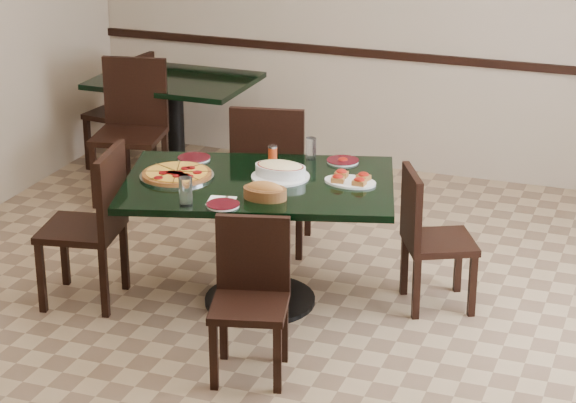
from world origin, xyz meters
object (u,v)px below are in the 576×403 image
(back_chair_near, at_px, (132,121))
(back_chair_left, at_px, (127,106))
(bread_basket, at_px, (265,191))
(back_table, at_px, (175,107))
(pepperoni_pizza, at_px, (177,174))
(chair_near, at_px, (251,289))
(main_table, at_px, (259,211))
(chair_far, at_px, (270,169))
(lasagna_casserole, at_px, (280,170))
(chair_right, at_px, (427,233))
(bruschetta_platter, at_px, (350,179))
(chair_left, at_px, (95,218))

(back_chair_near, xyz_separation_m, back_chair_left, (-0.32, 0.52, -0.06))
(back_chair_near, xyz_separation_m, bread_basket, (1.63, -1.58, 0.23))
(back_table, relative_size, pepperoni_pizza, 2.76)
(chair_near, bearing_deg, main_table, 93.96)
(chair_far, bearing_deg, back_table, -54.93)
(back_chair_near, height_order, lasagna_casserole, back_chair_near)
(back_chair_near, bearing_deg, chair_far, -36.25)
(main_table, distance_m, chair_far, 0.76)
(back_table, distance_m, back_chair_left, 0.40)
(back_chair_left, height_order, lasagna_casserole, back_chair_left)
(main_table, xyz_separation_m, lasagna_casserole, (0.09, 0.10, 0.23))
(back_chair_near, xyz_separation_m, pepperoni_pizza, (1.04, -1.43, 0.20))
(chair_right, relative_size, bruschetta_platter, 2.62)
(bruschetta_platter, bearing_deg, main_table, -158.98)
(chair_near, height_order, pepperoni_pizza, chair_near)
(bread_basket, relative_size, bruschetta_platter, 0.78)
(chair_left, relative_size, lasagna_casserole, 2.80)
(chair_near, height_order, lasagna_casserole, lasagna_casserole)
(chair_right, distance_m, bread_basket, 1.00)
(back_table, xyz_separation_m, bread_basket, (1.55, -2.12, 0.27))
(pepperoni_pizza, bearing_deg, main_table, 11.58)
(back_table, distance_m, chair_left, 2.25)
(chair_near, distance_m, bread_basket, 0.61)
(bread_basket, bearing_deg, pepperoni_pizza, 163.95)
(chair_right, bearing_deg, chair_near, 120.61)
(back_table, distance_m, pepperoni_pizza, 2.21)
(back_chair_near, relative_size, back_chair_left, 1.11)
(pepperoni_pizza, height_order, bruschetta_platter, bruschetta_platter)
(chair_right, relative_size, pepperoni_pizza, 1.95)
(main_table, height_order, back_chair_left, back_chair_left)
(back_table, relative_size, bread_basket, 4.75)
(pepperoni_pizza, relative_size, lasagna_casserole, 1.27)
(lasagna_casserole, bearing_deg, pepperoni_pizza, -158.46)
(bread_basket, bearing_deg, chair_left, -178.42)
(back_table, xyz_separation_m, lasagna_casserole, (1.52, -1.79, 0.27))
(lasagna_casserole, bearing_deg, back_table, 132.95)
(main_table, relative_size, chair_right, 2.08)
(chair_right, height_order, bruschetta_platter, chair_right)
(lasagna_casserole, bearing_deg, bread_basket, -80.91)
(lasagna_casserole, bearing_deg, chair_far, 118.36)
(chair_near, distance_m, lasagna_casserole, 0.91)
(back_table, bearing_deg, back_chair_left, -176.59)
(chair_far, height_order, bread_basket, chair_far)
(pepperoni_pizza, distance_m, bruschetta_platter, 0.98)
(chair_far, height_order, pepperoni_pizza, chair_far)
(bruschetta_platter, bearing_deg, back_table, 142.31)
(chair_right, bearing_deg, back_table, 29.26)
(back_chair_near, distance_m, back_chair_left, 0.62)
(chair_right, bearing_deg, chair_left, 82.06)
(back_table, xyz_separation_m, chair_left, (0.54, -2.19, -0.00))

